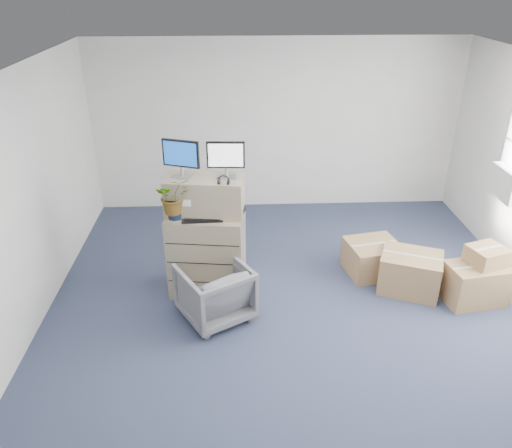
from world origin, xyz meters
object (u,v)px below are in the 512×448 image
at_px(filing_cabinet_lower, 207,253).
at_px(monitor_right, 226,158).
at_px(keyboard, 202,219).
at_px(monitor_left, 181,156).
at_px(office_chair, 215,290).
at_px(water_bottle, 214,204).
at_px(potted_plant, 174,200).

distance_m(filing_cabinet_lower, monitor_right, 1.26).
bearing_deg(monitor_right, keyboard, -146.91).
bearing_deg(filing_cabinet_lower, monitor_left, 167.34).
xyz_separation_m(filing_cabinet_lower, monitor_left, (-0.25, 0.09, 1.24)).
height_order(monitor_left, office_chair, monitor_left).
relative_size(keyboard, water_bottle, 1.70).
relative_size(monitor_right, office_chair, 0.58).
distance_m(water_bottle, potted_plant, 0.48).
bearing_deg(office_chair, keyboard, -103.93).
height_order(monitor_right, keyboard, monitor_right).
bearing_deg(potted_plant, water_bottle, 12.88).
xyz_separation_m(filing_cabinet_lower, office_chair, (0.11, -0.57, -0.16)).
distance_m(monitor_left, monitor_right, 0.52).
relative_size(filing_cabinet_lower, keyboard, 2.23).
relative_size(monitor_left, keyboard, 0.93).
height_order(monitor_left, potted_plant, monitor_left).
relative_size(monitor_left, water_bottle, 1.58).
bearing_deg(filing_cabinet_lower, office_chair, -72.19).
bearing_deg(potted_plant, keyboard, -3.68).
distance_m(monitor_left, keyboard, 0.76).
bearing_deg(water_bottle, office_chair, -90.77).
bearing_deg(office_chair, monitor_left, -92.00).
xyz_separation_m(monitor_left, monitor_right, (0.52, -0.05, -0.01)).
bearing_deg(filing_cabinet_lower, potted_plant, -155.65).
bearing_deg(filing_cabinet_lower, keyboard, -93.52).
bearing_deg(water_bottle, monitor_left, 166.00).
bearing_deg(monitor_left, office_chair, -41.63).
relative_size(water_bottle, office_chair, 0.37).
distance_m(monitor_right, water_bottle, 0.58).
bearing_deg(potted_plant, monitor_right, 13.68).
xyz_separation_m(keyboard, office_chair, (0.13, -0.45, -0.70)).
bearing_deg(potted_plant, office_chair, -46.42).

